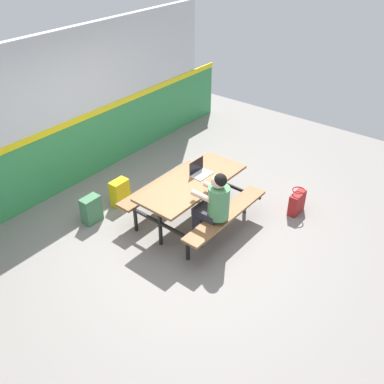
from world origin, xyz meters
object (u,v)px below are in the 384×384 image
student_nearer (214,203)px  satchel_spare (91,210)px  tote_bag_bright (297,202)px  laptop_silver (200,171)px  backpack_dark (120,192)px  picnic_table_main (192,191)px

student_nearer → satchel_spare: bearing=112.5°
tote_bag_bright → laptop_silver: bearing=129.4°
tote_bag_bright → satchel_spare: size_ratio=0.98×
laptop_silver → tote_bag_bright: size_ratio=0.75×
student_nearer → backpack_dark: size_ratio=2.74×
backpack_dark → student_nearer: bearing=-85.7°
backpack_dark → picnic_table_main: bearing=-74.2°
backpack_dark → tote_bag_bright: 2.87m
laptop_silver → satchel_spare: 1.78m
laptop_silver → backpack_dark: size_ratio=0.74×
satchel_spare → laptop_silver: bearing=-45.3°
student_nearer → laptop_silver: 0.74m
tote_bag_bright → satchel_spare: satchel_spare is taller
satchel_spare → tote_bag_bright: bearing=-47.8°
student_nearer → tote_bag_bright: bearing=-23.2°
backpack_dark → tote_bag_bright: size_ratio=1.02×
student_nearer → laptop_silver: student_nearer is taller
picnic_table_main → satchel_spare: size_ratio=4.10×
backpack_dark → satchel_spare: same height
student_nearer → laptop_silver: size_ratio=3.72×
student_nearer → satchel_spare: size_ratio=2.74×
backpack_dark → tote_bag_bright: bearing=-56.8°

